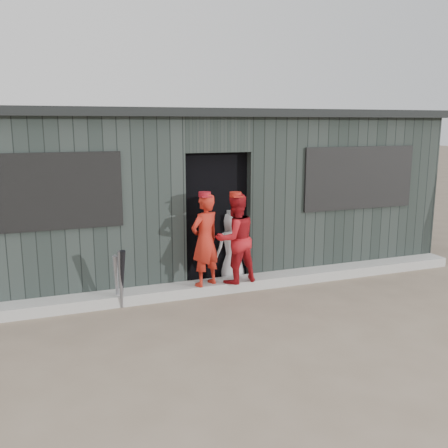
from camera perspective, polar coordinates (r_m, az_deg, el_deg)
name	(u,v)px	position (r m, az deg, el deg)	size (l,w,h in m)	color
ground	(280,340)	(5.84, 6.41, -12.99)	(80.00, 80.00, 0.00)	#705F4D
curb	(224,285)	(7.37, -0.06, -7.04)	(8.00, 0.36, 0.15)	#A9A8A3
bat_left	(117,280)	(6.80, -12.19, -6.31)	(0.07, 0.07, 0.74)	gray
bat_mid	(121,280)	(6.69, -11.70, -6.27)	(0.07, 0.07, 0.81)	gray
bat_right	(122,279)	(6.68, -11.58, -6.20)	(0.07, 0.07, 0.83)	black
player_red_left	(205,240)	(6.98, -2.19, -1.85)	(0.48, 0.31, 1.31)	#B22216
player_red_right	(235,239)	(7.12, 1.30, -1.67)	(0.63, 0.49, 1.29)	#AD151C
player_grey_back	(231,247)	(7.63, 0.86, -2.65)	(0.54, 0.35, 1.11)	silver
dugout	(189,190)	(8.66, -3.99, 3.95)	(8.30, 3.30, 2.62)	black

